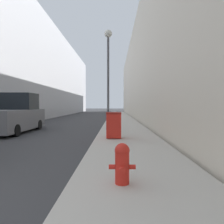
# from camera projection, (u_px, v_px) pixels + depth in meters

# --- Properties ---
(sidewalk_right) EXTENTS (2.98, 60.00, 0.13)m
(sidewalk_right) POSITION_uv_depth(u_px,v_px,m) (122.00, 122.00, 20.12)
(sidewalk_right) COLOR #B7B2A8
(sidewalk_right) RESTS_ON ground
(building_left_glass) EXTENTS (12.00, 60.00, 12.17)m
(building_left_glass) POSITION_uv_depth(u_px,v_px,m) (8.00, 71.00, 28.15)
(building_left_glass) COLOR #BCBCC1
(building_left_glass) RESTS_ON ground
(building_right_stone) EXTENTS (12.00, 60.00, 11.06)m
(building_right_stone) POSITION_uv_depth(u_px,v_px,m) (179.00, 74.00, 27.82)
(building_right_stone) COLOR beige
(building_right_stone) RESTS_ON ground
(fire_hydrant) EXTENTS (0.51, 0.40, 0.78)m
(fire_hydrant) POSITION_uv_depth(u_px,v_px,m) (122.00, 162.00, 4.15)
(fire_hydrant) COLOR red
(fire_hydrant) RESTS_ON sidewalk_right
(trash_bin) EXTENTS (0.67, 0.70, 1.18)m
(trash_bin) POSITION_uv_depth(u_px,v_px,m) (114.00, 125.00, 9.88)
(trash_bin) COLOR red
(trash_bin) RESTS_ON sidewalk_right
(lamppost) EXTENTS (0.46, 0.46, 5.99)m
(lamppost) POSITION_uv_depth(u_px,v_px,m) (108.00, 64.00, 13.03)
(lamppost) COLOR #4C4C51
(lamppost) RESTS_ON sidewalk_right
(pickup_truck) EXTENTS (2.16, 5.43, 2.38)m
(pickup_truck) POSITION_uv_depth(u_px,v_px,m) (14.00, 116.00, 13.12)
(pickup_truck) COLOR slate
(pickup_truck) RESTS_ON ground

